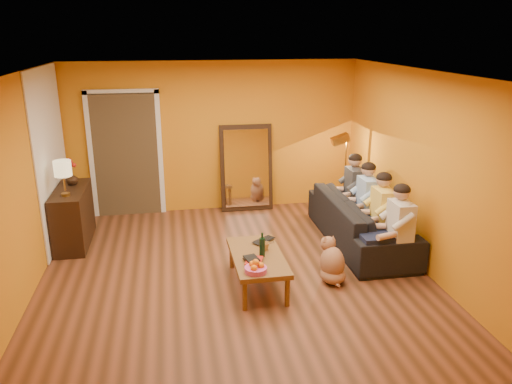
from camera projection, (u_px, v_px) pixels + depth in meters
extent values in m
cube|color=brown|center=(236.00, 278.00, 6.48)|extent=(5.00, 5.50, 0.00)
cube|color=white|center=(233.00, 73.00, 5.68)|extent=(5.00, 5.50, 0.00)
cube|color=#C68017|center=(214.00, 137.00, 8.65)|extent=(5.00, 0.00, 2.60)
cube|color=#C68017|center=(17.00, 194.00, 5.67)|extent=(0.00, 5.50, 2.60)
cube|color=#C68017|center=(425.00, 173.00, 6.49)|extent=(0.00, 5.50, 2.60)
cube|color=white|center=(51.00, 157.00, 7.31)|extent=(0.02, 1.90, 2.58)
cube|color=#3F2D19|center=(127.00, 154.00, 8.56)|extent=(1.06, 0.30, 2.10)
cube|color=white|center=(91.00, 157.00, 8.35)|extent=(0.08, 0.06, 2.20)
cube|color=white|center=(160.00, 154.00, 8.54)|extent=(0.08, 0.06, 2.20)
cube|color=white|center=(121.00, 92.00, 8.12)|extent=(1.22, 0.06, 0.08)
cube|color=black|center=(246.00, 168.00, 8.80)|extent=(0.92, 0.27, 1.51)
cube|color=white|center=(247.00, 168.00, 8.76)|extent=(0.78, 0.21, 1.35)
cube|color=black|center=(73.00, 217.00, 7.43)|extent=(0.44, 1.18, 0.85)
imported|color=black|center=(361.00, 221.00, 7.47)|extent=(2.40, 0.94, 0.70)
cylinder|color=black|center=(262.00, 245.00, 6.09)|extent=(0.07, 0.07, 0.31)
imported|color=#B27F3F|center=(265.00, 246.00, 6.29)|extent=(0.11, 0.11, 0.10)
imported|color=black|center=(266.00, 242.00, 6.53)|extent=(0.40, 0.37, 0.03)
imported|color=black|center=(246.00, 262.00, 5.95)|extent=(0.21, 0.26, 0.02)
imported|color=#B22014|center=(246.00, 260.00, 5.96)|extent=(0.26, 0.31, 0.02)
imported|color=black|center=(246.00, 259.00, 5.93)|extent=(0.19, 0.23, 0.02)
imported|color=black|center=(72.00, 179.00, 7.51)|extent=(0.18, 0.18, 0.19)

